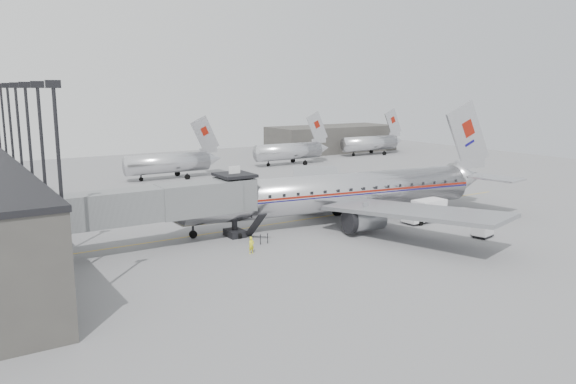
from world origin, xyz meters
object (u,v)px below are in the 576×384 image
airliner (339,192)px  ramp_worker (251,245)px  baggage_cart_navy (369,212)px  baggage_cart_white (483,229)px  service_van (425,211)px

airliner → ramp_worker: (-14.10, -5.43, -2.59)m
baggage_cart_navy → baggage_cart_white: baggage_cart_navy is taller
service_van → ramp_worker: (-22.17, -0.33, -0.52)m
ramp_worker → airliner: bearing=12.0°
ramp_worker → baggage_cart_white: bearing=-27.5°
airliner → baggage_cart_navy: bearing=-5.7°
airliner → service_van: size_ratio=7.97×
ramp_worker → service_van: bearing=-8.2°
baggage_cart_white → ramp_worker: ramp_worker is taller
baggage_cart_white → ramp_worker: 23.54m
airliner → ramp_worker: airliner is taller
service_van → baggage_cart_white: (0.15, -7.78, -0.47)m
baggage_cart_navy → baggage_cart_white: (4.65, -12.00, -0.06)m
airliner → baggage_cart_white: size_ratio=18.91×
airliner → ramp_worker: size_ratio=27.11×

